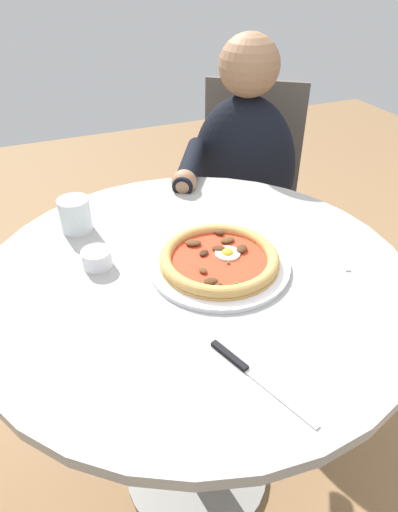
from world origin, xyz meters
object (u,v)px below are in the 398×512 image
ramekin_capers (97,258)px  water_glass (75,217)px  pizza_on_plate (219,260)px  steak_knife (245,369)px  cafe_chair_diner (247,188)px  fork_utensil (338,248)px  diner_person (239,223)px  dining_table (196,329)px

ramekin_capers → water_glass: bearing=94.6°
pizza_on_plate → steak_knife: (-0.08, -0.27, -0.01)m
pizza_on_plate → cafe_chair_diner: bearing=57.2°
water_glass → fork_utensil: (0.52, -0.30, -0.03)m
steak_knife → fork_utensil: bearing=33.1°
water_glass → diner_person: 0.72m
pizza_on_plate → diner_person: bearing=58.1°
pizza_on_plate → water_glass: 0.36m
dining_table → fork_utensil: bearing=-8.9°
pizza_on_plate → dining_table: bearing=170.4°
dining_table → steak_knife: (-0.03, -0.28, 0.17)m
water_glass → fork_utensil: size_ratio=0.51×
water_glass → ramekin_capers: 0.16m
dining_table → pizza_on_plate: bearing=-9.6°
ramekin_capers → steak_knife: bearing=-67.1°
dining_table → diner_person: size_ratio=0.81×
ramekin_capers → diner_person: bearing=37.8°
steak_knife → diner_person: 0.96m
pizza_on_plate → steak_knife: 0.28m
fork_utensil → diner_person: bearing=83.5°
water_glass → fork_utensil: water_glass is taller
pizza_on_plate → fork_utensil: pizza_on_plate is taller
steak_knife → water_glass: bearing=107.7°
pizza_on_plate → water_glass: bearing=133.3°
steak_knife → diner_person: size_ratio=0.19×
dining_table → water_glass: 0.38m
fork_utensil → water_glass: bearing=149.6°
water_glass → dining_table: bearing=-52.0°
dining_table → cafe_chair_diner: size_ratio=0.97×
dining_table → diner_person: 0.67m
steak_knife → dining_table: bearing=84.1°
water_glass → ramekin_capers: water_glass is taller
pizza_on_plate → steak_knife: size_ratio=1.43×
steak_knife → diner_person: diner_person is taller
dining_table → steak_knife: steak_knife is taller
pizza_on_plate → diner_person: size_ratio=0.27×
dining_table → water_glass: water_glass is taller
water_glass → pizza_on_plate: bearing=-46.7°
pizza_on_plate → ramekin_capers: 0.26m
diner_person → cafe_chair_diner: size_ratio=1.20×
pizza_on_plate → fork_utensil: (0.27, -0.04, -0.01)m
water_glass → steak_knife: 0.56m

